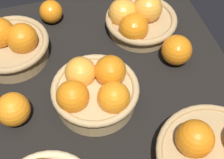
{
  "coord_description": "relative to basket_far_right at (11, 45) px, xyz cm",
  "views": [
    {
      "loc": [
        -46.51,
        11.53,
        74.17
      ],
      "look_at": [
        2.81,
        -2.6,
        7.0
      ],
      "focal_mm": 54.71,
      "sensor_mm": 36.0,
      "label": 1
    }
  ],
  "objects": [
    {
      "name": "market_tray",
      "position": [
        -20.92,
        -20.14,
        -6.18
      ],
      "size": [
        84.0,
        72.0,
        3.0
      ],
      "primitive_type": "cube",
      "color": "black",
      "rests_on": "ground"
    },
    {
      "name": "basket_center",
      "position": [
        -20.68,
        -17.74,
        0.42
      ],
      "size": [
        21.09,
        21.09,
        11.81
      ],
      "color": "tan",
      "rests_on": "market_tray"
    },
    {
      "name": "loose_orange_side_gap",
      "position": [
        11.5,
        -12.48,
        -1.24
      ],
      "size": [
        6.87,
        6.87,
        6.87
      ],
      "primitive_type": "sphere",
      "color": "orange",
      "rests_on": "market_tray"
    },
    {
      "name": "basket_near_right",
      "position": [
        0.32,
        -35.84,
        -0.48
      ],
      "size": [
        20.68,
        20.68,
        11.24
      ],
      "color": "tan",
      "rests_on": "market_tray"
    },
    {
      "name": "loose_orange_back_gap",
      "position": [
        -20.22,
        1.8,
        -0.62
      ],
      "size": [
        8.11,
        8.11,
        8.11
      ],
      "primitive_type": "sphere",
      "color": "orange",
      "rests_on": "market_tray"
    },
    {
      "name": "basket_near_left",
      "position": [
        -44.23,
        -37.46,
        0.13
      ],
      "size": [
        24.48,
        24.48,
        12.11
      ],
      "color": "tan",
      "rests_on": "market_tray"
    },
    {
      "name": "loose_orange_front_gap",
      "position": [
        -13.5,
        -41.92,
        -0.58
      ],
      "size": [
        8.19,
        8.19,
        8.19
      ],
      "primitive_type": "sphere",
      "color": "orange",
      "rests_on": "market_tray"
    },
    {
      "name": "basket_far_right",
      "position": [
        0.0,
        0.0,
        0.0
      ],
      "size": [
        20.68,
        20.68,
        12.07
      ],
      "color": "tan",
      "rests_on": "market_tray"
    }
  ]
}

